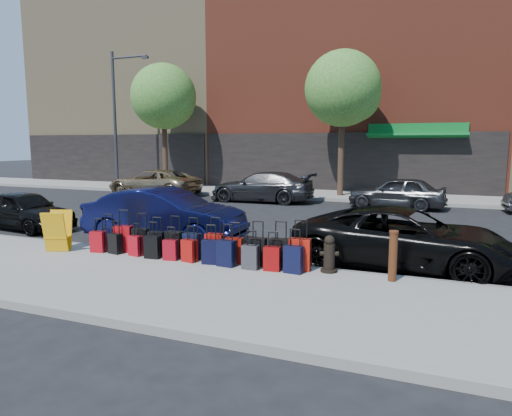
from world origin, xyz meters
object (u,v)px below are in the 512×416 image
at_px(tree_center, 345,91).
at_px(car_far_2, 397,192).
at_px(suitcase_front_5, 192,246).
at_px(bollard, 393,255).
at_px(car_far_0, 154,183).
at_px(streetlight, 117,112).
at_px(car_far_1, 262,187).
at_px(car_near_1, 165,215).
at_px(tree_left, 166,98).
at_px(display_rack, 58,231).
at_px(car_near_2, 404,238).
at_px(fire_hydrant, 329,255).
at_px(car_near_0, 25,210).

height_order(tree_center, car_far_2, tree_center).
height_order(suitcase_front_5, bollard, bollard).
relative_size(suitcase_front_5, car_far_0, 0.19).
xyz_separation_m(streetlight, car_far_1, (10.08, -2.22, -3.93)).
xyz_separation_m(tree_center, car_near_1, (-2.72, -12.31, -4.65)).
height_order(streetlight, suitcase_front_5, streetlight).
xyz_separation_m(tree_left, display_rack, (6.33, -14.88, -4.77)).
bearing_deg(streetlight, tree_center, 2.98).
height_order(bollard, car_near_2, car_near_2).
height_order(tree_left, car_far_0, tree_left).
bearing_deg(bollard, fire_hydrant, 172.14).
height_order(bollard, display_rack, display_rack).
bearing_deg(tree_left, car_far_2, -12.01).
bearing_deg(car_near_0, display_rack, -114.96).
relative_size(display_rack, car_far_2, 0.24).
relative_size(bollard, car_near_2, 0.20).
distance_m(tree_left, car_far_0, 5.50).
xyz_separation_m(display_rack, car_far_1, (0.81, 11.95, 0.09)).
relative_size(fire_hydrant, car_near_1, 0.17).
distance_m(fire_hydrant, display_rack, 6.69).
height_order(display_rack, car_far_2, car_far_2).
bearing_deg(streetlight, tree_left, 13.39).
bearing_deg(car_near_1, car_far_2, -33.82).
relative_size(tree_left, tree_center, 1.00).
distance_m(streetlight, display_rack, 17.41).
relative_size(tree_left, car_near_0, 1.95).
bearing_deg(bollard, car_near_2, 86.77).
distance_m(display_rack, car_far_2, 13.94).
bearing_deg(tree_left, fire_hydrant, -47.60).
relative_size(car_near_1, car_far_1, 0.92).
bearing_deg(car_far_0, car_far_1, 91.33).
distance_m(bollard, display_rack, 7.95).
relative_size(car_far_1, car_far_2, 1.23).
relative_size(tree_left, car_far_0, 1.43).
relative_size(tree_left, car_far_2, 1.78).
bearing_deg(car_far_2, car_far_0, -85.94).
distance_m(fire_hydrant, car_far_2, 11.39).
height_order(suitcase_front_5, car_far_0, car_far_0).
bearing_deg(suitcase_front_5, car_far_2, 75.07).
distance_m(suitcase_front_5, car_far_0, 14.67).
distance_m(tree_center, fire_hydrant, 15.25).
bearing_deg(car_near_0, streetlight, 32.09).
relative_size(fire_hydrant, car_near_2, 0.16).
relative_size(suitcase_front_5, car_near_1, 0.21).
xyz_separation_m(car_near_2, car_far_1, (-7.22, 9.80, 0.05)).
xyz_separation_m(fire_hydrant, car_far_2, (0.40, 11.38, 0.19)).
height_order(tree_center, suitcase_front_5, tree_center).
relative_size(car_near_1, car_far_0, 0.91).
bearing_deg(car_near_2, fire_hydrant, 142.82).
bearing_deg(suitcase_front_5, display_rack, -169.09).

